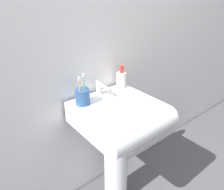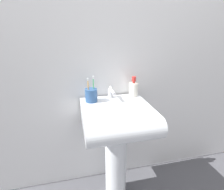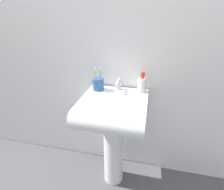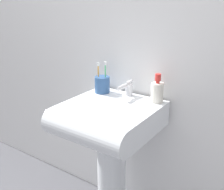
# 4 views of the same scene
# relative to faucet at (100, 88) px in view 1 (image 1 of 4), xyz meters

# --- Properties ---
(wall_back) EXTENTS (5.00, 0.05, 2.40)m
(wall_back) POSITION_rel_faucet_xyz_m (0.00, 0.11, 0.33)
(wall_back) COLOR white
(wall_back) RESTS_ON ground
(sink_pedestal) EXTENTS (0.17, 0.17, 0.68)m
(sink_pedestal) POSITION_rel_faucet_xyz_m (0.00, -0.16, -0.53)
(sink_pedestal) COLOR white
(sink_pedestal) RESTS_ON ground
(sink_basin) EXTENTS (0.48, 0.51, 0.14)m
(sink_basin) POSITION_rel_faucet_xyz_m (0.00, -0.21, -0.12)
(sink_basin) COLOR white
(sink_basin) RESTS_ON sink_pedestal
(faucet) EXTENTS (0.04, 0.15, 0.09)m
(faucet) POSITION_rel_faucet_xyz_m (0.00, 0.00, 0.00)
(faucet) COLOR silver
(faucet) RESTS_ON sink_basin
(toothbrush_cup) EXTENTS (0.09, 0.09, 0.19)m
(toothbrush_cup) POSITION_rel_faucet_xyz_m (-0.15, -0.03, 0.00)
(toothbrush_cup) COLOR #2D5184
(toothbrush_cup) RESTS_ON sink_basin
(soap_bottle) EXTENTS (0.07, 0.07, 0.16)m
(soap_bottle) POSITION_rel_faucet_xyz_m (0.19, 0.01, 0.01)
(soap_bottle) COLOR silver
(soap_bottle) RESTS_ON sink_basin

